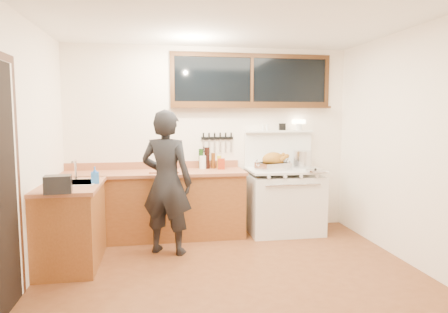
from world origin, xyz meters
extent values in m
cube|color=#5E3018|center=(0.00, 0.00, -0.01)|extent=(4.00, 3.50, 0.02)
cube|color=white|center=(0.00, 1.77, 1.30)|extent=(4.00, 0.05, 2.60)
cube|color=white|center=(0.00, -1.77, 1.30)|extent=(4.00, 0.05, 2.60)
cube|color=white|center=(-2.02, 0.00, 1.30)|extent=(0.05, 3.50, 2.60)
cube|color=white|center=(2.02, 0.00, 1.30)|extent=(0.05, 3.50, 2.60)
cube|color=white|center=(0.00, 0.00, 2.62)|extent=(4.00, 3.50, 0.05)
cube|color=brown|center=(-0.80, 1.45, 0.43)|extent=(2.40, 0.60, 0.86)
cube|color=#9F5F3F|center=(-0.80, 1.44, 0.88)|extent=(2.44, 0.64, 0.04)
cube|color=#9F5F3F|center=(-0.80, 1.74, 0.95)|extent=(2.40, 0.03, 0.10)
sphere|color=#B78C38|center=(-1.80, 1.17, 0.70)|extent=(0.03, 0.03, 0.03)
sphere|color=#B78C38|center=(-1.30, 1.17, 0.70)|extent=(0.03, 0.03, 0.03)
sphere|color=#B78C38|center=(-0.80, 1.17, 0.70)|extent=(0.03, 0.03, 0.03)
sphere|color=#B78C38|center=(-0.30, 1.17, 0.70)|extent=(0.03, 0.03, 0.03)
sphere|color=#B78C38|center=(0.15, 1.17, 0.70)|extent=(0.03, 0.03, 0.03)
cube|color=brown|center=(-1.70, 0.62, 0.43)|extent=(0.60, 1.05, 0.86)
cube|color=#9F5F3F|center=(-1.69, 0.62, 0.88)|extent=(0.64, 1.09, 0.04)
cube|color=white|center=(-1.68, 0.70, 0.84)|extent=(0.45, 0.40, 0.14)
cube|color=white|center=(-1.68, 0.70, 0.91)|extent=(0.50, 0.45, 0.01)
cylinder|color=silver|center=(-1.68, 0.88, 1.02)|extent=(0.02, 0.02, 0.24)
cylinder|color=silver|center=(-1.68, 0.80, 1.13)|extent=(0.02, 0.18, 0.02)
cube|color=white|center=(1.00, 1.40, 0.41)|extent=(1.00, 0.70, 0.82)
cube|color=white|center=(1.00, 1.40, 0.89)|extent=(1.02, 0.72, 0.03)
cube|color=white|center=(1.00, 1.06, 0.52)|extent=(0.88, 0.02, 0.46)
cylinder|color=silver|center=(1.00, 1.03, 0.74)|extent=(0.75, 0.02, 0.02)
cylinder|color=white|center=(0.67, 1.04, 0.85)|extent=(0.04, 0.03, 0.04)
cylinder|color=white|center=(0.89, 1.04, 0.85)|extent=(0.04, 0.03, 0.04)
cylinder|color=white|center=(1.11, 1.04, 0.85)|extent=(0.04, 0.03, 0.04)
cylinder|color=white|center=(1.33, 1.04, 0.85)|extent=(0.04, 0.03, 0.04)
cube|color=white|center=(1.00, 1.72, 1.15)|extent=(1.00, 0.05, 0.50)
cube|color=white|center=(1.00, 1.69, 1.41)|extent=(1.00, 0.12, 0.03)
cylinder|color=white|center=(1.30, 1.69, 1.48)|extent=(0.10, 0.10, 0.10)
cube|color=#FFE5B2|center=(1.30, 1.69, 1.55)|extent=(0.17, 0.09, 0.06)
cube|color=black|center=(1.05, 1.69, 1.48)|extent=(0.09, 0.05, 0.10)
cylinder|color=white|center=(0.82, 1.69, 1.47)|extent=(0.04, 0.04, 0.09)
cylinder|color=white|center=(0.76, 1.69, 1.47)|extent=(0.04, 0.04, 0.09)
cube|color=black|center=(0.60, 1.73, 2.15)|extent=(2.20, 0.01, 0.62)
cube|color=#331D0E|center=(0.60, 1.73, 2.49)|extent=(2.32, 0.04, 0.06)
cube|color=#331D0E|center=(0.60, 1.73, 1.81)|extent=(2.32, 0.04, 0.06)
cube|color=#331D0E|center=(-0.53, 1.73, 2.15)|extent=(0.06, 0.04, 0.62)
cube|color=#331D0E|center=(1.73, 1.73, 2.15)|extent=(0.06, 0.04, 0.62)
cube|color=#331D0E|center=(0.60, 1.73, 2.15)|extent=(0.04, 0.04, 0.62)
cube|color=#331D0E|center=(0.60, 1.68, 1.76)|extent=(2.32, 0.13, 0.03)
cube|color=#331D0E|center=(-1.99, -0.07, 1.05)|extent=(0.01, 0.07, 2.10)
cube|color=black|center=(0.10, 1.74, 1.32)|extent=(0.46, 0.02, 0.04)
cube|color=silver|center=(-0.10, 1.72, 1.21)|extent=(0.02, 0.00, 0.18)
cube|color=black|center=(-0.10, 1.72, 1.35)|extent=(0.02, 0.02, 0.10)
cube|color=silver|center=(-0.02, 1.72, 1.21)|extent=(0.02, 0.00, 0.18)
cube|color=black|center=(-0.02, 1.72, 1.35)|extent=(0.02, 0.02, 0.10)
cube|color=silver|center=(0.06, 1.72, 1.21)|extent=(0.02, 0.00, 0.18)
cube|color=black|center=(0.06, 1.72, 1.35)|extent=(0.02, 0.02, 0.10)
cube|color=silver|center=(0.14, 1.72, 1.21)|extent=(0.03, 0.00, 0.18)
cube|color=black|center=(0.14, 1.72, 1.35)|extent=(0.02, 0.02, 0.10)
cube|color=silver|center=(0.22, 1.72, 1.21)|extent=(0.03, 0.00, 0.18)
cube|color=black|center=(0.22, 1.72, 1.35)|extent=(0.02, 0.02, 0.10)
cube|color=silver|center=(0.30, 1.72, 1.21)|extent=(0.03, 0.00, 0.18)
cube|color=black|center=(0.30, 1.72, 1.35)|extent=(0.02, 0.02, 0.10)
imported|color=black|center=(-0.65, 0.82, 0.86)|extent=(0.74, 0.63, 1.72)
imported|color=blue|center=(-1.43, 0.62, 0.99)|extent=(0.10, 0.10, 0.19)
cube|color=black|center=(-1.70, 0.12, 0.99)|extent=(0.27, 0.20, 0.17)
cube|color=#9F5F3F|center=(-0.65, 1.38, 0.91)|extent=(0.41, 0.32, 0.02)
ellipsoid|color=#8F5D1A|center=(-0.65, 1.38, 0.97)|extent=(0.22, 0.17, 0.12)
sphere|color=#8F5D1A|center=(-0.56, 1.43, 1.00)|extent=(0.05, 0.05, 0.05)
sphere|color=#8F5D1A|center=(-0.56, 1.33, 1.00)|extent=(0.05, 0.05, 0.05)
cube|color=silver|center=(0.82, 1.36, 0.95)|extent=(0.49, 0.43, 0.10)
cube|color=#3F3F42|center=(0.82, 1.36, 0.98)|extent=(0.43, 0.37, 0.03)
torus|color=silver|center=(0.61, 1.36, 1.00)|extent=(0.04, 0.10, 0.10)
torus|color=silver|center=(1.04, 1.36, 1.00)|extent=(0.04, 0.10, 0.10)
ellipsoid|color=#8F5D1A|center=(0.82, 1.36, 1.04)|extent=(0.38, 0.33, 0.21)
cylinder|color=#8F5D1A|center=(0.93, 1.28, 1.06)|extent=(0.12, 0.08, 0.09)
sphere|color=#8F5D1A|center=(0.99, 1.28, 1.09)|extent=(0.06, 0.06, 0.06)
cylinder|color=#8F5D1A|center=(0.93, 1.44, 1.06)|extent=(0.12, 0.08, 0.09)
sphere|color=#8F5D1A|center=(0.99, 1.44, 1.09)|extent=(0.06, 0.06, 0.06)
cylinder|color=silver|center=(1.30, 1.51, 1.02)|extent=(0.33, 0.33, 0.24)
cylinder|color=silver|center=(1.01, 1.65, 0.96)|extent=(0.18, 0.18, 0.13)
cylinder|color=black|center=(1.02, 1.77, 1.02)|extent=(0.03, 0.17, 0.02)
cylinder|color=silver|center=(1.33, 1.10, 0.91)|extent=(0.34, 0.34, 0.02)
sphere|color=black|center=(1.33, 1.10, 0.93)|extent=(0.03, 0.03, 0.03)
cube|color=#962B10|center=(0.13, 1.54, 0.98)|extent=(0.11, 0.10, 0.15)
cylinder|color=white|center=(-0.12, 1.62, 0.99)|extent=(0.13, 0.13, 0.19)
cylinder|color=black|center=(-0.15, 1.63, 1.04)|extent=(0.06, 0.06, 0.28)
cylinder|color=black|center=(-0.06, 1.63, 1.05)|extent=(0.07, 0.07, 0.30)
cylinder|color=black|center=(0.03, 1.63, 1.01)|extent=(0.06, 0.06, 0.22)
cylinder|color=black|center=(0.11, 1.63, 0.99)|extent=(0.06, 0.06, 0.18)
camera|label=1|loc=(-0.74, -3.90, 1.66)|focal=32.00mm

